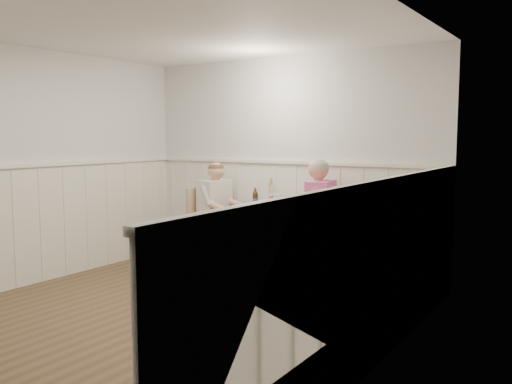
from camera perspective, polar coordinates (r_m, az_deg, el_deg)
ground_plane at (r=5.12m, az=-9.84°, el=-12.88°), size 4.50×4.50×0.00m
room_shell at (r=4.85m, az=-10.16°, el=4.36°), size 4.04×4.54×2.60m
wainscot at (r=5.45m, az=-5.02°, el=-4.17°), size 4.00×4.49×1.34m
dining_table at (r=6.42m, az=0.98°, el=-2.97°), size 0.90×0.70×0.75m
chair_right at (r=6.09m, az=6.86°, el=-4.68°), size 0.49×0.49×0.97m
chair_left at (r=6.87m, az=-4.97°, el=-3.34°), size 0.52×0.52×0.99m
man_in_pink at (r=6.05m, az=6.40°, el=-4.08°), size 0.71×0.51×1.42m
diner_cream at (r=6.88m, az=-4.11°, el=-3.13°), size 0.63×0.44×1.33m
plate_man at (r=6.20m, az=2.47°, el=-2.16°), size 0.24×0.24×0.06m
plate_diner at (r=6.52m, az=-0.83°, el=-1.71°), size 0.29×0.29×0.07m
beer_glass_a at (r=6.51m, az=2.15°, el=-0.82°), size 0.07×0.07×0.19m
beer_glass_b at (r=6.60m, az=1.66°, el=-0.69°), size 0.08×0.08×0.19m
beer_bottle at (r=6.74m, az=-0.08°, el=-0.74°), size 0.07×0.07×0.24m
rolled_napkin at (r=6.06m, az=1.25°, el=-2.34°), size 0.19×0.06×0.04m
grass_vase at (r=6.71m, az=1.38°, el=-0.16°), size 0.05×0.05×0.40m
gingham_mat at (r=6.73m, az=0.46°, el=-1.65°), size 0.32×0.29×0.01m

